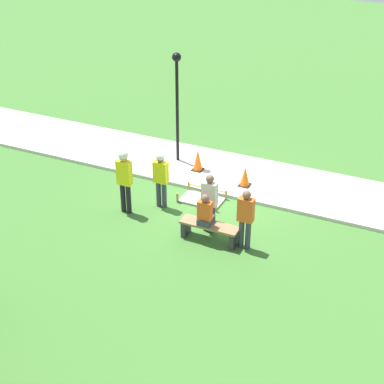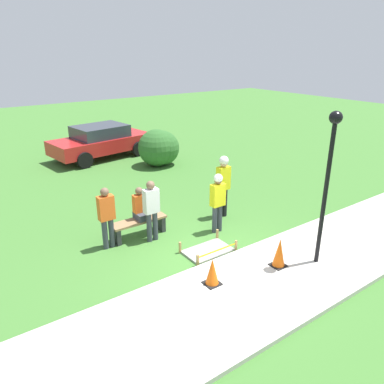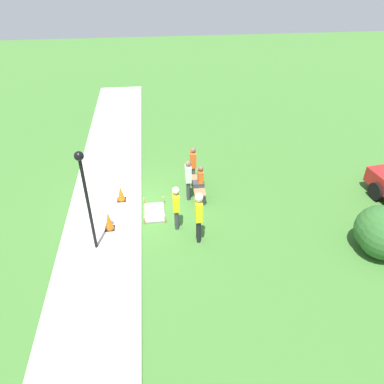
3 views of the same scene
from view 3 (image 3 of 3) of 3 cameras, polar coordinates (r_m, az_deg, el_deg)
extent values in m
plane|color=#3D702D|center=(14.42, -7.70, -2.64)|extent=(60.00, 60.00, 0.00)
cube|color=#BCB7AD|center=(14.52, -13.09, -2.80)|extent=(28.00, 2.72, 0.10)
cube|color=gray|center=(14.16, -5.76, -3.12)|extent=(1.21, 0.76, 0.06)
cube|color=tan|center=(14.59, -7.33, -1.39)|extent=(0.05, 0.05, 0.31)
cube|color=tan|center=(13.62, -7.30, -4.34)|extent=(0.05, 0.05, 0.31)
cube|color=tan|center=(14.58, -4.37, -1.20)|extent=(0.05, 0.05, 0.31)
cube|color=tan|center=(13.61, -4.12, -4.15)|extent=(0.05, 0.05, 0.31)
cube|color=yellow|center=(14.05, -7.34, -2.57)|extent=(1.21, 0.00, 0.04)
cube|color=black|center=(14.87, -10.67, -1.17)|extent=(0.34, 0.34, 0.02)
cone|color=orange|center=(14.70, -10.79, -0.19)|extent=(0.29, 0.29, 0.59)
cube|color=black|center=(13.55, -12.38, -5.43)|extent=(0.34, 0.34, 0.02)
cone|color=orange|center=(13.33, -12.56, -4.26)|extent=(0.29, 0.29, 0.68)
cube|color=#2D2D33|center=(15.53, 0.61, 1.67)|extent=(0.12, 0.40, 0.44)
cube|color=#2D2D33|center=(14.41, 1.26, -1.23)|extent=(0.12, 0.40, 0.44)
cube|color=olive|center=(14.83, 0.93, 1.08)|extent=(1.56, 0.44, 0.06)
cube|color=#383D47|center=(14.68, 0.99, 1.25)|extent=(0.34, 0.44, 0.18)
cube|color=#E55B1E|center=(14.50, 1.32, 2.40)|extent=(0.36, 0.20, 0.50)
sphere|color=brown|center=(14.32, 1.33, 3.60)|extent=(0.21, 0.21, 0.21)
cylinder|color=#383D47|center=(13.30, -2.40, -3.80)|extent=(0.14, 0.14, 0.79)
cylinder|color=#383D47|center=(13.16, -2.34, -4.28)|extent=(0.14, 0.14, 0.79)
cube|color=yellow|center=(12.80, -2.45, -1.54)|extent=(0.40, 0.22, 0.63)
sphere|color=brown|center=(12.56, -2.49, 0.02)|extent=(0.22, 0.22, 0.22)
sphere|color=white|center=(12.52, -2.50, 0.24)|extent=(0.25, 0.25, 0.25)
cylinder|color=black|center=(12.73, 0.94, -5.52)|extent=(0.14, 0.14, 0.90)
cylinder|color=black|center=(12.59, 1.04, -6.04)|extent=(0.14, 0.14, 0.90)
cube|color=yellow|center=(12.16, 1.03, -2.89)|extent=(0.40, 0.22, 0.71)
sphere|color=tan|center=(11.88, 1.05, -1.06)|extent=(0.24, 0.24, 0.24)
sphere|color=white|center=(11.84, 1.06, -0.80)|extent=(0.28, 0.28, 0.28)
cylinder|color=#383D47|center=(15.71, 0.12, 2.87)|extent=(0.14, 0.14, 0.80)
cylinder|color=#383D47|center=(15.56, 0.19, 2.52)|extent=(0.14, 0.14, 0.80)
cube|color=#E55B1E|center=(15.27, 0.16, 5.00)|extent=(0.40, 0.22, 0.64)
sphere|color=brown|center=(15.06, 0.16, 6.41)|extent=(0.22, 0.22, 0.22)
cylinder|color=#383D47|center=(14.74, -0.60, 0.57)|extent=(0.14, 0.14, 0.82)
cylinder|color=#383D47|center=(14.59, -0.52, 0.18)|extent=(0.14, 0.14, 0.82)
cube|color=silver|center=(14.27, -0.58, 2.83)|extent=(0.40, 0.22, 0.65)
sphere|color=brown|center=(14.04, -0.59, 4.35)|extent=(0.22, 0.22, 0.22)
cylinder|color=black|center=(11.92, -15.46, -2.14)|extent=(0.10, 0.10, 3.33)
sphere|color=black|center=(11.00, -16.85, 5.27)|extent=(0.28, 0.28, 0.28)
cylinder|color=black|center=(16.36, 26.27, 0.11)|extent=(0.73, 0.34, 0.70)
sphere|color=#2D6028|center=(13.55, 26.74, -5.15)|extent=(1.60, 1.60, 1.60)
sphere|color=#2D6028|center=(13.40, 27.14, -5.97)|extent=(1.52, 1.52, 1.52)
camera|label=1|loc=(21.86, 36.41, 28.91)|focal=55.00mm
camera|label=2|loc=(18.14, -29.65, 18.35)|focal=35.00mm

